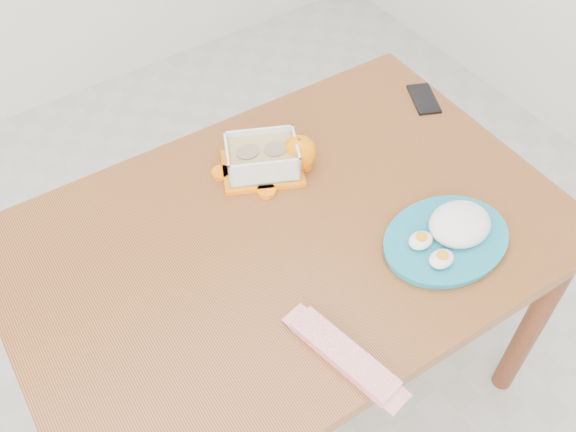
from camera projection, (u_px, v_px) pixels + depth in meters
ground at (257, 399)px, 1.99m from camera, size 3.50×3.50×0.00m
dining_table at (288, 258)px, 1.53m from camera, size 1.29×0.88×0.75m
food_container at (262, 158)px, 1.56m from camera, size 0.24×0.22×0.08m
orange_fruit at (299, 152)px, 1.57m from camera, size 0.09×0.09×0.09m
rice_plate at (451, 233)px, 1.43m from camera, size 0.31×0.31×0.08m
candy_bar at (344, 355)px, 1.25m from camera, size 0.10×0.25×0.02m
smartphone at (424, 99)px, 1.77m from camera, size 0.11×0.14×0.01m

